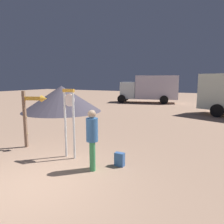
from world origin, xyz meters
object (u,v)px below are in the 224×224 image
box_truck_far (151,88)px  dome_tent (62,99)px  standing_clock (69,116)px  person_near_clock (92,137)px  backpack (120,159)px  arrow_sign (33,110)px

box_truck_far → dome_tent: size_ratio=1.07×
standing_clock → box_truck_far: (-3.04, 17.57, 0.24)m
standing_clock → person_near_clock: 1.33m
standing_clock → dome_tent: 10.63m
dome_tent → standing_clock: bearing=-46.7°
standing_clock → person_near_clock: size_ratio=1.31×
standing_clock → backpack: (1.75, 0.15, -1.19)m
standing_clock → arrow_sign: bearing=174.9°
standing_clock → person_near_clock: bearing=-21.0°
arrow_sign → standing_clock: bearing=-5.1°
person_near_clock → arrow_sign: bearing=168.5°
arrow_sign → box_truck_far: bearing=93.8°
arrow_sign → backpack: size_ratio=5.28×
backpack → dome_tent: 11.82m
dome_tent → box_truck_far: bearing=66.7°
standing_clock → person_near_clock: standing_clock is taller
arrow_sign → box_truck_far: (-1.15, 17.40, 0.18)m
standing_clock → arrow_sign: (-1.89, 0.17, 0.06)m
arrow_sign → person_near_clock: size_ratio=1.24×
person_near_clock → box_truck_far: size_ratio=0.25×
standing_clock → arrow_sign: standing_clock is taller
box_truck_far → arrow_sign: bearing=-86.2°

